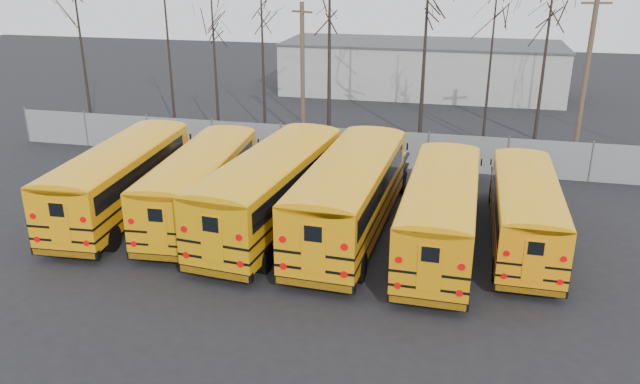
% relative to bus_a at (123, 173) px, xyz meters
% --- Properties ---
extents(ground, '(120.00, 120.00, 0.00)m').
position_rel_bus_a_xyz_m(ground, '(8.40, -3.02, -1.85)').
color(ground, black).
rests_on(ground, ground).
extents(fence, '(40.00, 0.04, 2.00)m').
position_rel_bus_a_xyz_m(fence, '(8.40, 8.98, -0.85)').
color(fence, gray).
rests_on(fence, ground).
extents(distant_building, '(22.00, 8.00, 4.00)m').
position_rel_bus_a_xyz_m(distant_building, '(10.40, 28.98, 0.15)').
color(distant_building, '#ACACA7').
rests_on(distant_building, ground).
extents(bus_a, '(3.28, 11.39, 3.15)m').
position_rel_bus_a_xyz_m(bus_a, '(0.00, 0.00, 0.00)').
color(bus_a, black).
rests_on(bus_a, ground).
extents(bus_b, '(3.25, 11.01, 3.04)m').
position_rel_bus_a_xyz_m(bus_b, '(3.50, 0.34, -0.06)').
color(bus_b, black).
rests_on(bus_b, ground).
extents(bus_c, '(3.94, 12.10, 3.33)m').
position_rel_bus_a_xyz_m(bus_c, '(6.76, 0.05, 0.11)').
color(bus_c, black).
rests_on(bus_c, ground).
extents(bus_d, '(3.34, 12.11, 3.35)m').
position_rel_bus_a_xyz_m(bus_d, '(9.95, 0.11, 0.12)').
color(bus_d, black).
rests_on(bus_d, ground).
extents(bus_e, '(2.78, 11.08, 3.08)m').
position_rel_bus_a_xyz_m(bus_e, '(13.51, -0.57, -0.04)').
color(bus_e, black).
rests_on(bus_e, ground).
extents(bus_f, '(2.37, 10.07, 2.81)m').
position_rel_bus_a_xyz_m(bus_f, '(16.62, 0.57, -0.20)').
color(bus_f, black).
rests_on(bus_f, ground).
extents(utility_pole_left, '(1.36, 0.71, 8.17)m').
position_rel_bus_a_xyz_m(utility_pole_left, '(4.66, 12.85, 2.35)').
color(utility_pole_left, brown).
rests_on(utility_pole_left, ground).
extents(utility_pole_right, '(1.57, 0.40, 8.88)m').
position_rel_bus_a_xyz_m(utility_pole_right, '(20.36, 13.54, 2.72)').
color(utility_pole_right, brown).
rests_on(utility_pole_right, ground).
extents(tree_0, '(0.26, 0.26, 11.00)m').
position_rel_bus_a_xyz_m(tree_0, '(-9.05, 11.81, 3.65)').
color(tree_0, black).
rests_on(tree_0, ground).
extents(tree_1, '(0.26, 0.26, 12.29)m').
position_rel_bus_a_xyz_m(tree_1, '(-4.61, 14.51, 4.30)').
color(tree_1, black).
rests_on(tree_1, ground).
extents(tree_2, '(0.26, 0.26, 9.74)m').
position_rel_bus_a_xyz_m(tree_2, '(-0.59, 12.30, 3.03)').
color(tree_2, black).
rests_on(tree_2, ground).
extents(tree_3, '(0.26, 0.26, 10.49)m').
position_rel_bus_a_xyz_m(tree_3, '(1.56, 14.89, 3.40)').
color(tree_3, black).
rests_on(tree_3, ground).
extents(tree_4, '(0.26, 0.26, 11.33)m').
position_rel_bus_a_xyz_m(tree_4, '(6.29, 12.69, 3.82)').
color(tree_4, black).
rests_on(tree_4, ground).
extents(tree_5, '(0.26, 0.26, 11.34)m').
position_rel_bus_a_xyz_m(tree_5, '(11.56, 14.74, 3.82)').
color(tree_5, black).
rests_on(tree_5, ground).
extents(tree_6, '(0.26, 0.26, 10.83)m').
position_rel_bus_a_xyz_m(tree_6, '(15.33, 14.53, 3.57)').
color(tree_6, black).
rests_on(tree_6, ground).
extents(tree_7, '(0.26, 0.26, 11.06)m').
position_rel_bus_a_xyz_m(tree_7, '(17.89, 11.48, 3.68)').
color(tree_7, black).
rests_on(tree_7, ground).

